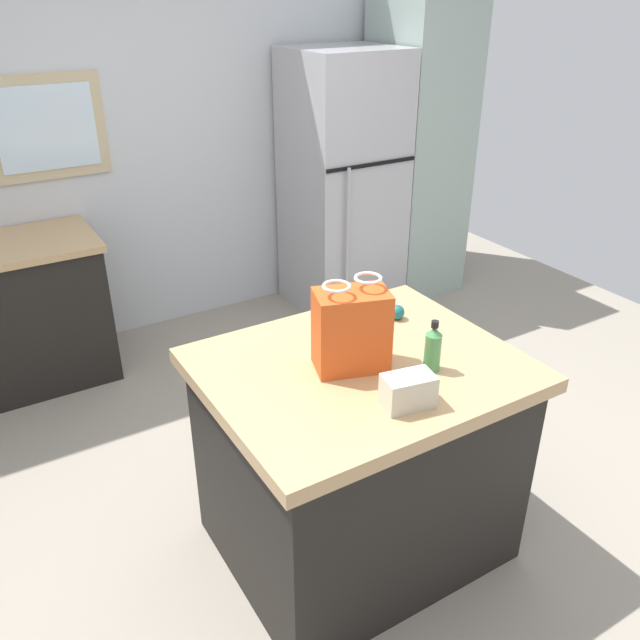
{
  "coord_description": "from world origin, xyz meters",
  "views": [
    {
      "loc": [
        -1.2,
        -2.02,
        2.19
      ],
      "look_at": [
        0.02,
        0.01,
        0.96
      ],
      "focal_mm": 36.65,
      "sensor_mm": 36.0,
      "label": 1
    }
  ],
  "objects_px": {
    "refrigerator": "(342,185)",
    "tall_cabinet": "(417,151)",
    "small_box": "(409,391)",
    "shopping_bag": "(351,330)",
    "bottle": "(433,348)",
    "ear_defenders": "(385,309)",
    "kitchen_island": "(358,457)"
  },
  "relations": [
    {
      "from": "tall_cabinet",
      "to": "bottle",
      "type": "xyz_separation_m",
      "value": [
        -1.73,
        -2.25,
        -0.07
      ]
    },
    {
      "from": "refrigerator",
      "to": "ear_defenders",
      "type": "distance_m",
      "value": 2.03
    },
    {
      "from": "tall_cabinet",
      "to": "ear_defenders",
      "type": "relative_size",
      "value": 10.87
    },
    {
      "from": "small_box",
      "to": "bottle",
      "type": "xyz_separation_m",
      "value": [
        0.22,
        0.14,
        0.03
      ]
    },
    {
      "from": "tall_cabinet",
      "to": "ear_defenders",
      "type": "distance_m",
      "value": 2.41
    },
    {
      "from": "kitchen_island",
      "to": "ear_defenders",
      "type": "relative_size",
      "value": 5.95
    },
    {
      "from": "kitchen_island",
      "to": "bottle",
      "type": "xyz_separation_m",
      "value": [
        0.2,
        -0.17,
        0.54
      ]
    },
    {
      "from": "shopping_bag",
      "to": "tall_cabinet",
      "type": "bearing_deg",
      "value": 46.48
    },
    {
      "from": "refrigerator",
      "to": "bottle",
      "type": "bearing_deg",
      "value": -115.38
    },
    {
      "from": "kitchen_island",
      "to": "refrigerator",
      "type": "relative_size",
      "value": 0.64
    },
    {
      "from": "tall_cabinet",
      "to": "small_box",
      "type": "height_order",
      "value": "tall_cabinet"
    },
    {
      "from": "tall_cabinet",
      "to": "kitchen_island",
      "type": "bearing_deg",
      "value": -132.8
    },
    {
      "from": "kitchen_island",
      "to": "small_box",
      "type": "bearing_deg",
      "value": -93.51
    },
    {
      "from": "bottle",
      "to": "tall_cabinet",
      "type": "bearing_deg",
      "value": 52.45
    },
    {
      "from": "tall_cabinet",
      "to": "ear_defenders",
      "type": "xyz_separation_m",
      "value": [
        -1.61,
        -1.8,
        -0.14
      ]
    },
    {
      "from": "shopping_bag",
      "to": "small_box",
      "type": "distance_m",
      "value": 0.33
    },
    {
      "from": "kitchen_island",
      "to": "shopping_bag",
      "type": "relative_size",
      "value": 3.33
    },
    {
      "from": "refrigerator",
      "to": "tall_cabinet",
      "type": "distance_m",
      "value": 0.68
    },
    {
      "from": "small_box",
      "to": "ear_defenders",
      "type": "distance_m",
      "value": 0.69
    },
    {
      "from": "refrigerator",
      "to": "tall_cabinet",
      "type": "relative_size",
      "value": 0.85
    },
    {
      "from": "kitchen_island",
      "to": "tall_cabinet",
      "type": "xyz_separation_m",
      "value": [
        1.93,
        2.08,
        0.61
      ]
    },
    {
      "from": "refrigerator",
      "to": "small_box",
      "type": "height_order",
      "value": "refrigerator"
    },
    {
      "from": "kitchen_island",
      "to": "shopping_bag",
      "type": "bearing_deg",
      "value": 177.06
    },
    {
      "from": "shopping_bag",
      "to": "small_box",
      "type": "height_order",
      "value": "shopping_bag"
    },
    {
      "from": "small_box",
      "to": "refrigerator",
      "type": "bearing_deg",
      "value": 61.73
    },
    {
      "from": "refrigerator",
      "to": "small_box",
      "type": "xyz_separation_m",
      "value": [
        -1.29,
        -2.39,
        0.06
      ]
    },
    {
      "from": "tall_cabinet",
      "to": "shopping_bag",
      "type": "relative_size",
      "value": 6.09
    },
    {
      "from": "kitchen_island",
      "to": "bottle",
      "type": "bearing_deg",
      "value": -40.68
    },
    {
      "from": "refrigerator",
      "to": "tall_cabinet",
      "type": "height_order",
      "value": "tall_cabinet"
    },
    {
      "from": "kitchen_island",
      "to": "bottle",
      "type": "height_order",
      "value": "bottle"
    },
    {
      "from": "shopping_bag",
      "to": "bottle",
      "type": "relative_size",
      "value": 1.74
    },
    {
      "from": "kitchen_island",
      "to": "refrigerator",
      "type": "height_order",
      "value": "refrigerator"
    }
  ]
}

